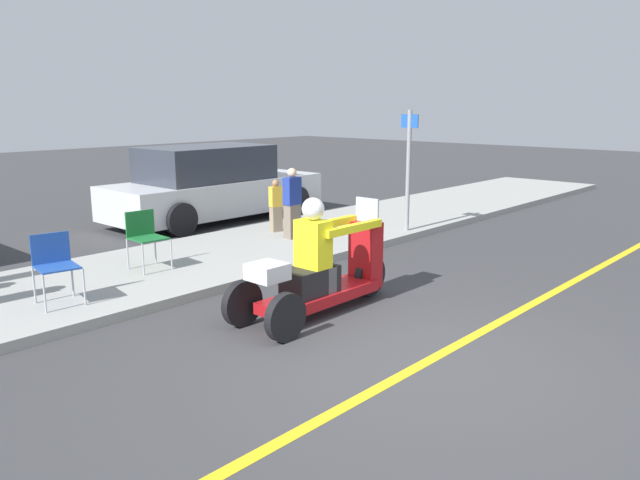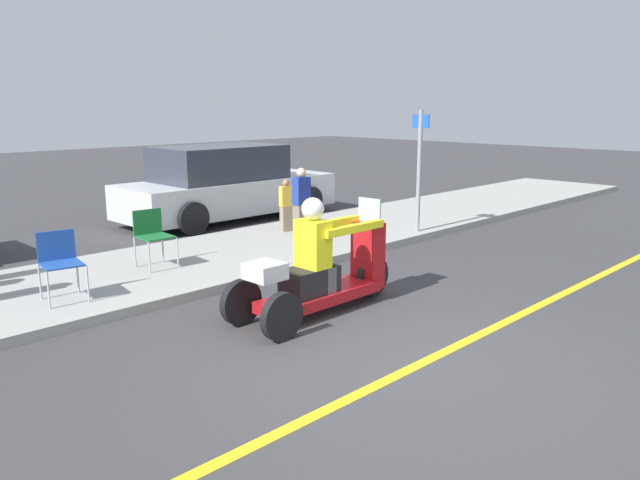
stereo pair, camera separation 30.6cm
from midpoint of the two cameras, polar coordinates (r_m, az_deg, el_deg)
ground_plane at (r=6.11m, az=10.22°, el=-11.30°), size 60.00×60.00×0.00m
lane_stripe at (r=6.46m, az=12.53°, el=-10.04°), size 24.00×0.12×0.01m
sidewalk_strip at (r=9.32m, az=-13.67°, el=-2.72°), size 28.00×2.80×0.12m
motorcycle_trike at (r=7.32m, az=1.30°, el=-3.01°), size 2.39×0.78×1.40m
spectator_end_of_line at (r=11.47m, az=-2.35°, el=3.10°), size 0.25×0.18×0.96m
spectator_far_back at (r=10.84m, az=-0.90°, el=3.26°), size 0.29×0.18×1.23m
folding_chair_curbside at (r=9.23m, az=-14.21°, el=0.71°), size 0.49×0.49×0.82m
folding_chair_set_back at (r=8.01m, az=-21.72°, el=-1.56°), size 0.53×0.53×0.82m
parked_car_lot_right at (r=13.38m, az=-7.93°, el=5.00°), size 4.72×1.96×1.57m
street_sign at (r=11.52m, az=9.82°, el=6.66°), size 0.08×0.36×2.20m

